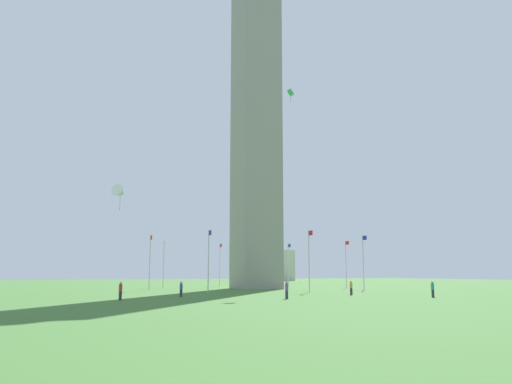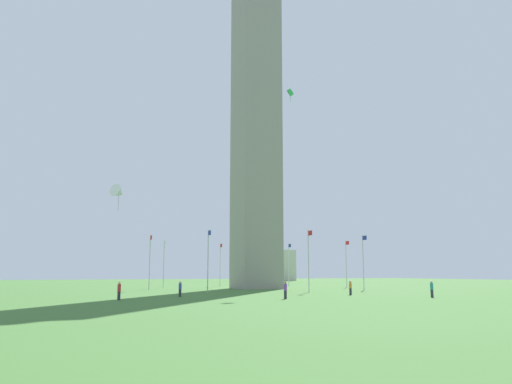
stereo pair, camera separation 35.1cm
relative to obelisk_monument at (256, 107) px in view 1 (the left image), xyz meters
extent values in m
plane|color=#3D6B2D|center=(0.00, 0.00, -30.84)|extent=(260.00, 260.00, 0.00)
cube|color=gray|center=(0.00, 0.00, -3.70)|extent=(6.78, 6.78, 54.27)
cylinder|color=silver|center=(17.51, 0.00, -26.70)|extent=(0.14, 0.14, 8.28)
cube|color=red|center=(18.06, 0.00, -23.01)|extent=(1.00, 0.03, 0.64)
cylinder|color=silver|center=(12.38, 12.38, -26.70)|extent=(0.14, 0.14, 8.28)
cube|color=#1E2D99|center=(12.93, 12.38, -23.01)|extent=(1.00, 0.03, 0.64)
cylinder|color=silver|center=(0.00, 17.51, -26.70)|extent=(0.14, 0.14, 8.28)
cube|color=red|center=(0.55, 17.51, -23.01)|extent=(1.00, 0.03, 0.64)
cylinder|color=silver|center=(-12.38, 12.38, -26.70)|extent=(0.14, 0.14, 8.28)
cube|color=#1E2D99|center=(-11.83, 12.38, -23.01)|extent=(1.00, 0.03, 0.64)
cylinder|color=silver|center=(-17.51, 0.00, -26.70)|extent=(0.14, 0.14, 8.28)
cube|color=red|center=(-16.96, 0.00, -23.01)|extent=(1.00, 0.03, 0.64)
cylinder|color=silver|center=(-12.38, -12.38, -26.70)|extent=(0.14, 0.14, 8.28)
cube|color=white|center=(-11.83, -12.38, -23.01)|extent=(1.00, 0.03, 0.64)
cylinder|color=silver|center=(0.00, -17.51, -26.70)|extent=(0.14, 0.14, 8.28)
cube|color=red|center=(0.55, -17.51, -23.01)|extent=(1.00, 0.03, 0.64)
cylinder|color=silver|center=(12.38, -12.38, -26.70)|extent=(0.14, 0.14, 8.28)
cube|color=#1E2D99|center=(12.93, -12.38, -23.01)|extent=(1.00, 0.03, 0.64)
cylinder|color=#2D2D38|center=(31.51, -10.58, -30.44)|extent=(0.29, 0.29, 0.80)
cylinder|color=purple|center=(31.51, -10.58, -29.68)|extent=(0.32, 0.32, 0.71)
sphere|color=#936B4C|center=(31.51, -10.58, -29.21)|extent=(0.24, 0.24, 0.24)
cylinder|color=#2D2D38|center=(26.16, 0.70, -30.44)|extent=(0.29, 0.29, 0.80)
cylinder|color=orange|center=(26.16, 0.70, -29.72)|extent=(0.32, 0.32, 0.62)
sphere|color=tan|center=(26.16, 0.70, -29.29)|extent=(0.24, 0.24, 0.24)
cylinder|color=#2D2D38|center=(27.18, -26.09, -30.44)|extent=(0.29, 0.29, 0.80)
cylinder|color=red|center=(27.18, -26.09, -29.68)|extent=(0.32, 0.32, 0.71)
sphere|color=beige|center=(27.18, -26.09, -29.20)|extent=(0.24, 0.24, 0.24)
cylinder|color=#2D2D38|center=(22.65, -18.90, -30.44)|extent=(0.29, 0.29, 0.80)
cylinder|color=#3851B2|center=(22.65, -18.90, -29.72)|extent=(0.32, 0.32, 0.63)
sphere|color=beige|center=(22.65, -18.90, -29.28)|extent=(0.24, 0.24, 0.24)
cylinder|color=#2D2D38|center=(34.65, 5.23, -30.44)|extent=(0.29, 0.29, 0.80)
cylinder|color=teal|center=(34.65, 5.23, -29.68)|extent=(0.32, 0.32, 0.70)
sphere|color=beige|center=(34.65, 5.23, -29.21)|extent=(0.24, 0.24, 0.24)
cone|color=white|center=(30.77, -27.04, -21.03)|extent=(1.82, 1.83, 1.46)
cylinder|color=#A7A7A7|center=(30.77, -27.04, -22.00)|extent=(0.04, 0.04, 1.45)
cube|color=green|center=(12.08, 0.37, -1.37)|extent=(0.83, 1.10, 1.10)
cylinder|color=#208035|center=(12.08, 0.37, -2.23)|extent=(0.04, 0.04, 1.29)
cube|color=beige|center=(-84.69, 40.79, -25.84)|extent=(24.65, 10.48, 9.99)
camera|label=1|loc=(77.72, -34.33, -28.25)|focal=36.01mm
camera|label=2|loc=(77.86, -34.01, -28.25)|focal=36.01mm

